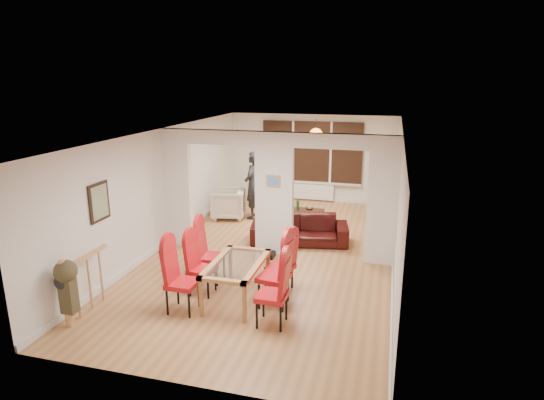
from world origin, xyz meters
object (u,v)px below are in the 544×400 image
at_px(dining_chair_ra, 272,291).
at_px(dining_chair_rb, 274,272).
at_px(dining_chair_lb, 202,266).
at_px(person, 253,185).
at_px(dining_chair_lc, 211,253).
at_px(television, 371,208).
at_px(bottle, 298,205).
at_px(dining_table, 237,281).
at_px(coffee_table, 304,214).
at_px(armchair, 228,204).
at_px(dining_chair_la, 182,278).
at_px(bowl, 309,208).
at_px(sofa, 300,229).
at_px(dining_chair_rc, 281,263).

height_order(dining_chair_ra, dining_chair_rb, dining_chair_rb).
bearing_deg(dining_chair_lb, person, 104.65).
relative_size(dining_chair_lc, television, 1.03).
distance_m(person, television, 3.19).
bearing_deg(bottle, dining_table, -90.75).
bearing_deg(coffee_table, armchair, -166.43).
bearing_deg(dining_chair_la, coffee_table, 80.36).
relative_size(television, bowl, 5.32).
distance_m(sofa, person, 2.27).
bearing_deg(bottle, person, -168.98).
xyz_separation_m(dining_chair_la, television, (2.66, 5.79, -0.26)).
bearing_deg(person, coffee_table, 109.35).
relative_size(dining_chair_lc, armchair, 1.29).
distance_m(dining_chair_lc, coffee_table, 4.37).
relative_size(dining_chair_rc, television, 0.98).
bearing_deg(dining_chair_la, dining_chair_rc, 39.45).
relative_size(dining_chair_lb, bottle, 3.53).
bearing_deg(dining_chair_lb, dining_chair_rc, 27.92).
bearing_deg(coffee_table, bowl, 38.09).
distance_m(dining_table, dining_chair_la, 0.95).
bearing_deg(dining_table, dining_chair_lc, 140.54).
height_order(dining_chair_la, dining_chair_rc, dining_chair_la).
height_order(sofa, coffee_table, sofa).
height_order(dining_chair_rb, sofa, dining_chair_rb).
relative_size(armchair, television, 0.80).
xyz_separation_m(dining_chair_lb, dining_chair_rb, (1.30, -0.09, 0.07)).
distance_m(person, bowl, 1.63).
distance_m(sofa, bowl, 1.93).
xyz_separation_m(dining_chair_ra, dining_chair_rc, (-0.14, 1.12, -0.03)).
height_order(dining_chair_la, sofa, dining_chair_la).
distance_m(dining_chair_lb, dining_chair_rc, 1.36).
height_order(dining_chair_rc, sofa, dining_chair_rc).
bearing_deg(armchair, dining_chair_la, -0.31).
bearing_deg(bottle, dining_chair_lc, -100.38).
bearing_deg(armchair, dining_chair_ra, 14.74).
bearing_deg(dining_chair_rc, dining_table, -126.19).
relative_size(dining_table, dining_chair_rc, 1.38).
bearing_deg(dining_chair_lb, bowl, 87.23).
xyz_separation_m(dining_chair_lc, bottle, (0.76, 4.17, -0.17)).
bearing_deg(bottle, television, 13.61).
xyz_separation_m(dining_table, dining_chair_la, (-0.71, -0.58, 0.23)).
relative_size(dining_chair_la, sofa, 0.52).
distance_m(dining_table, dining_chair_lb, 0.68).
xyz_separation_m(dining_chair_rb, dining_chair_rc, (-0.02, 0.53, -0.06)).
xyz_separation_m(dining_chair_rb, bottle, (-0.59, 4.77, -0.21)).
distance_m(dining_chair_ra, armchair, 5.57).
bearing_deg(dining_chair_lb, sofa, 77.81).
xyz_separation_m(dining_chair_lc, coffee_table, (0.93, 4.25, -0.44)).
relative_size(dining_chair_lc, dining_chair_ra, 0.99).
bearing_deg(bowl, dining_chair_lc, -103.53).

